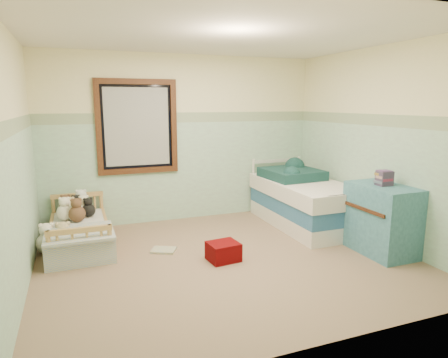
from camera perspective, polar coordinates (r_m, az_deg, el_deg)
name	(u,v)px	position (r m, az deg, el deg)	size (l,w,h in m)	color
floor	(226,260)	(4.68, 0.32, -11.65)	(4.20, 3.60, 0.02)	brown
ceiling	(226,33)	(4.38, 0.36, 20.41)	(4.20, 3.60, 0.02)	silver
wall_back	(184,139)	(6.06, -5.85, 5.79)	(4.20, 0.04, 2.50)	#F2E8B1
wall_front	(321,183)	(2.78, 13.87, -0.62)	(4.20, 0.04, 2.50)	#F2E8B1
wall_left	(14,163)	(4.10, -28.20, 2.08)	(0.04, 3.60, 2.50)	#F2E8B1
wall_right	(378,146)	(5.47, 21.38, 4.54)	(0.04, 3.60, 2.50)	#F2E8B1
wainscot_mint	(185,171)	(6.11, -5.72, 1.11)	(4.20, 0.01, 1.50)	#90AD99
border_strip	(184,117)	(6.03, -5.87, 8.86)	(4.20, 0.01, 0.15)	#487152
window_frame	(137,127)	(5.86, -12.45, 7.38)	(1.16, 0.06, 1.36)	black
window_blinds	(137,127)	(5.87, -12.47, 7.39)	(0.92, 0.01, 1.12)	#B0B0A9
toddler_bed_frame	(80,240)	(5.36, -20.13, -8.24)	(0.70, 1.39, 0.18)	#BA8C48
toddler_mattress	(79,228)	(5.31, -20.23, -6.72)	(0.64, 1.33, 0.12)	silver
patchwork_quilt	(79,233)	(4.88, -20.21, -7.36)	(0.76, 0.70, 0.03)	#7694CC
plush_bed_brown	(66,208)	(5.76, -21.91, -3.89)	(0.19, 0.19, 0.19)	brown
plush_bed_white	(82,205)	(5.75, -19.93, -3.59)	(0.22, 0.22, 0.22)	silver
plush_bed_tan	(70,211)	(5.54, -21.42, -4.37)	(0.20, 0.20, 0.20)	tan
plush_bed_dark	(89,210)	(5.54, -19.04, -4.31)	(0.18, 0.18, 0.18)	black
plush_floor_cream	(48,243)	(5.25, -24.21, -8.50)	(0.26, 0.26, 0.26)	white
plush_floor_tan	(64,242)	(5.20, -22.18, -8.48)	(0.26, 0.26, 0.26)	tan
twin_bed_frame	(304,218)	(6.00, 11.46, -5.53)	(0.90, 1.81, 0.22)	white
twin_boxspring	(304,203)	(5.94, 11.54, -3.50)	(0.90, 1.81, 0.22)	navy
twin_mattress	(305,189)	(5.89, 11.62, -1.42)	(0.94, 1.85, 0.22)	silver
teal_blanket	(292,174)	(6.08, 9.78, 0.76)	(0.77, 0.81, 0.14)	black
dresser	(381,219)	(5.12, 21.84, -5.43)	(0.52, 0.83, 0.83)	#2C5C6F
book_stack	(384,178)	(5.01, 22.22, 0.08)	(0.17, 0.13, 0.17)	#4E2327
red_pillow	(223,251)	(4.61, -0.10, -10.46)	(0.34, 0.30, 0.21)	#9F0406
floor_book	(164,250)	(4.97, -8.75, -10.15)	(0.29, 0.22, 0.03)	yellow
extra_plush_0	(77,214)	(5.36, -20.52, -4.76)	(0.21, 0.21, 0.21)	brown
extra_plush_1	(71,210)	(5.67, -21.26, -4.16)	(0.17, 0.17, 0.17)	black
extra_plush_2	(73,214)	(5.46, -21.07, -4.80)	(0.15, 0.15, 0.15)	white
extra_plush_3	(84,209)	(5.61, -19.58, -4.10)	(0.19, 0.19, 0.19)	white
extra_plush_4	(65,212)	(5.48, -22.03, -4.52)	(0.21, 0.21, 0.21)	white
extra_plush_5	(77,208)	(5.69, -20.55, -3.96)	(0.19, 0.19, 0.19)	black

